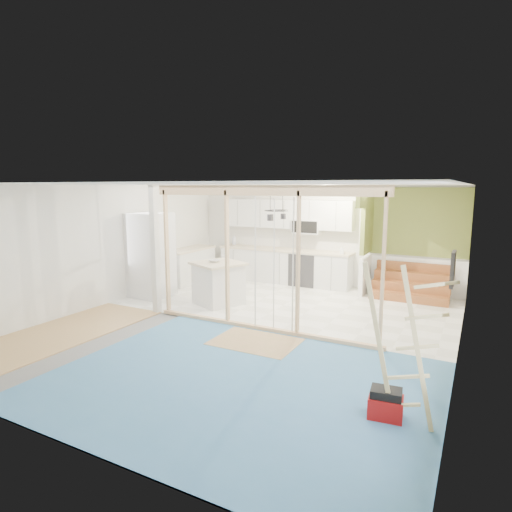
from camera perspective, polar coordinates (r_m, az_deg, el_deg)
The scene contains 17 objects.
room at distance 7.64m, azimuth -1.32°, elevation -0.29°, with size 7.01×8.01×2.61m.
floor_overlays at distance 7.97m, azimuth -0.60°, elevation -9.44°, with size 7.00×8.00×0.03m.
stud_frame at distance 7.73m, azimuth -3.09°, elevation 2.10°, with size 4.66×0.14×2.60m.
base_cabinets at distance 11.45m, azimuth -0.16°, elevation -1.32°, with size 4.45×2.24×0.93m.
upper_cabinets at distance 11.36m, azimuth 4.36°, elevation 5.45°, with size 3.60×0.41×0.85m.
green_partition at distance 10.49m, azimuth 18.55°, elevation -0.13°, with size 2.25×1.51×2.60m.
pot_rack at distance 9.38m, azimuth 2.67°, elevation 5.75°, with size 0.52×0.52×0.72m.
sheathing_panel at distance 4.76m, azimuth 24.66°, elevation -7.01°, with size 0.02×4.00×2.60m, color tan.
electrical_panel at distance 5.27m, azimuth 24.76°, elevation -1.60°, with size 0.04×0.30×0.40m, color #353539.
ceiling_light at distance 9.85m, azimuth 14.65°, elevation 8.80°, with size 0.32×0.32×0.08m, color #FFEABF.
fridge at distance 10.22m, azimuth -13.84°, elevation 0.07°, with size 0.90×0.87×1.97m.
island at distance 9.39m, azimuth -5.02°, elevation -3.70°, with size 1.27×1.27×0.94m.
bowl at distance 9.31m, azimuth -5.58°, elevation -0.67°, with size 0.23×0.23×0.06m, color silver.
soap_bottle_a at distance 12.15m, azimuth -2.95°, elevation 2.19°, with size 0.11×0.11×0.29m, color silver.
soap_bottle_b at distance 10.70m, azimuth 11.40°, elevation 0.83°, with size 0.09×0.10×0.21m, color white.
toolbox at distance 5.23m, azimuth 16.91°, elevation -18.43°, with size 0.40×0.32×0.35m.
ladder at distance 4.83m, azimuth 19.00°, elevation -11.36°, with size 0.95×0.10×1.76m.
Camera 1 is at (3.67, -6.58, 2.56)m, focal length 30.00 mm.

